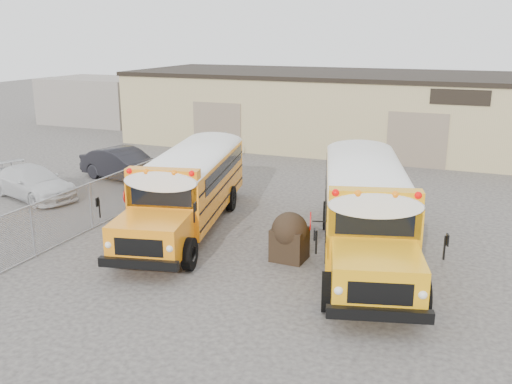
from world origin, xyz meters
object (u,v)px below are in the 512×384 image
at_px(tarp_bundle, 290,236).
at_px(car_white, 33,182).
at_px(school_bus_left, 224,150).
at_px(school_bus_right, 356,160).
at_px(car_dark, 124,164).

height_order(tarp_bundle, car_white, tarp_bundle).
height_order(school_bus_left, tarp_bundle, school_bus_left).
height_order(school_bus_right, car_white, school_bus_right).
relative_size(school_bus_left, car_dark, 2.13).
height_order(tarp_bundle, car_dark, tarp_bundle).
xyz_separation_m(car_white, car_dark, (1.95, 4.16, 0.10)).
relative_size(school_bus_right, car_white, 2.25).
xyz_separation_m(tarp_bundle, car_dark, (-10.98, 6.75, -0.02)).
distance_m(school_bus_right, tarp_bundle, 7.78).
distance_m(school_bus_right, car_white, 14.36).
xyz_separation_m(school_bus_left, tarp_bundle, (5.99, -7.83, -0.88)).
relative_size(school_bus_left, tarp_bundle, 6.43).
bearing_deg(car_dark, tarp_bundle, -108.19).
bearing_deg(car_white, car_dark, -7.84).
relative_size(tarp_bundle, car_white, 0.33).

